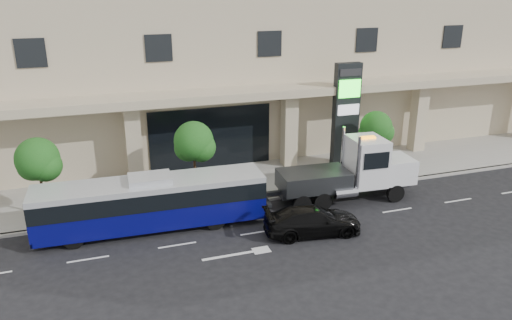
% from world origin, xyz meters
% --- Properties ---
extents(ground, '(120.00, 120.00, 0.00)m').
position_xyz_m(ground, '(0.00, 0.00, 0.00)').
color(ground, black).
rests_on(ground, ground).
extents(sidewalk, '(120.00, 6.00, 0.15)m').
position_xyz_m(sidewalk, '(0.00, 5.00, 0.07)').
color(sidewalk, gray).
rests_on(sidewalk, ground).
extents(curb, '(120.00, 0.30, 0.15)m').
position_xyz_m(curb, '(0.00, 2.00, 0.07)').
color(curb, gray).
rests_on(curb, ground).
extents(convention_center, '(60.00, 17.60, 20.00)m').
position_xyz_m(convention_center, '(-0.00, 15.42, 9.97)').
color(convention_center, '#BAAC8B').
rests_on(convention_center, ground).
extents(tree_left, '(2.27, 2.20, 4.22)m').
position_xyz_m(tree_left, '(-9.97, 3.59, 3.11)').
color(tree_left, '#422B19').
rests_on(tree_left, sidewalk).
extents(tree_mid, '(2.28, 2.20, 4.38)m').
position_xyz_m(tree_mid, '(-1.97, 3.59, 3.26)').
color(tree_mid, '#422B19').
rests_on(tree_mid, sidewalk).
extents(tree_right, '(2.10, 2.00, 4.04)m').
position_xyz_m(tree_right, '(9.53, 3.59, 3.04)').
color(tree_right, '#422B19').
rests_on(tree_right, sidewalk).
extents(city_bus, '(11.26, 2.76, 2.83)m').
position_xyz_m(city_bus, '(-4.83, 0.60, 1.44)').
color(city_bus, black).
rests_on(city_bus, ground).
extents(tow_truck, '(8.84, 2.65, 4.01)m').
position_xyz_m(tow_truck, '(6.36, 0.66, 1.65)').
color(tow_truck, '#2D3033').
rests_on(tow_truck, ground).
extents(black_sedan, '(5.00, 2.56, 1.39)m').
position_xyz_m(black_sedan, '(2.52, -2.43, 0.69)').
color(black_sedan, black).
rests_on(black_sedan, ground).
extents(signage_pylon, '(1.71, 0.66, 6.79)m').
position_xyz_m(signage_pylon, '(8.40, 5.52, 3.59)').
color(signage_pylon, black).
rests_on(signage_pylon, sidewalk).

